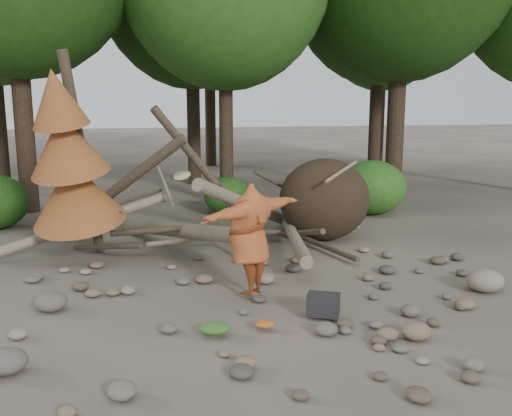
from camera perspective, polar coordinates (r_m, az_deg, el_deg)
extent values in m
plane|color=#514C44|center=(9.39, 0.03, -10.21)|extent=(120.00, 120.00, 0.00)
ellipsoid|color=#332619|center=(13.81, 6.86, 0.85)|extent=(2.20, 1.87, 1.98)
cylinder|color=gray|center=(12.61, -7.96, -2.18)|extent=(2.61, 5.11, 1.08)
cylinder|color=gray|center=(13.26, -0.38, 0.11)|extent=(3.18, 3.71, 1.90)
cylinder|color=brown|center=(13.32, -13.50, 2.04)|extent=(3.08, 1.91, 2.49)
cylinder|color=gray|center=(12.90, 3.73, -2.72)|extent=(1.13, 4.98, 0.43)
cylinder|color=brown|center=(13.54, -5.48, 4.14)|extent=(2.39, 1.03, 2.89)
cylinder|color=gray|center=(12.90, -16.97, -1.58)|extent=(3.71, 0.86, 1.20)
cylinder|color=#4C3F30|center=(12.47, -14.77, -3.78)|extent=(1.52, 1.70, 0.49)
cylinder|color=gray|center=(13.37, -3.08, -0.25)|extent=(1.57, 0.85, 0.69)
cylinder|color=#4C3F30|center=(14.11, 3.02, 1.99)|extent=(1.92, 1.25, 1.10)
cylinder|color=gray|center=(12.92, -9.12, 2.38)|extent=(0.37, 1.42, 0.85)
cylinder|color=#4C3F30|center=(12.85, 6.67, -3.75)|extent=(0.79, 2.54, 0.12)
cylinder|color=gray|center=(12.07, -6.79, -3.24)|extent=(1.78, 1.11, 0.29)
cylinder|color=#4C3F30|center=(12.47, -16.97, 4.99)|extent=(0.67, 1.13, 4.35)
cone|color=brown|center=(12.26, -17.64, 1.55)|extent=(2.06, 2.13, 1.86)
cone|color=brown|center=(11.95, -18.51, 6.11)|extent=(1.71, 1.78, 1.65)
cone|color=brown|center=(11.74, -19.34, 10.39)|extent=(1.23, 1.30, 1.41)
cylinder|color=#38281C|center=(18.37, -22.60, 13.51)|extent=(0.56, 0.56, 8.96)
cylinder|color=#38281C|center=(17.99, -3.04, 11.48)|extent=(0.44, 0.44, 7.14)
cylinder|color=#38281C|center=(20.42, 14.07, 14.35)|extent=(0.60, 0.60, 9.45)
cylinder|color=#38281C|center=(22.90, -6.35, 13.05)|extent=(0.52, 0.52, 8.54)
cylinder|color=#38281C|center=(24.44, 11.97, 12.25)|extent=(0.50, 0.50, 8.12)
cylinder|color=#38281C|center=(29.33, -4.64, 12.79)|extent=(0.54, 0.54, 8.75)
cylinder|color=#38281C|center=(31.32, 12.41, 11.62)|extent=(0.46, 0.46, 7.84)
ellipsoid|color=#275A1A|center=(31.66, 12.74, 19.14)|extent=(7.17, 7.17, 8.60)
ellipsoid|color=#275A1A|center=(16.81, -2.86, 1.22)|extent=(1.40, 1.40, 1.12)
ellipsoid|color=#316B21|center=(17.19, 11.54, 2.04)|extent=(2.00, 2.00, 1.60)
imported|color=#A84E26|center=(9.64, -0.63, -3.15)|extent=(2.27, 1.94, 1.92)
cylinder|color=tan|center=(8.88, -7.42, 3.25)|extent=(0.33, 0.34, 0.16)
cube|color=black|center=(9.08, 6.74, -9.92)|extent=(0.59, 0.51, 0.33)
ellipsoid|color=#366428|center=(8.42, -4.10, -12.18)|extent=(0.44, 0.37, 0.17)
ellipsoid|color=#A6591C|center=(8.61, 0.90, -11.84)|extent=(0.29, 0.24, 0.10)
ellipsoid|color=#645B53|center=(7.99, -23.76, -13.84)|extent=(0.54, 0.48, 0.32)
ellipsoid|color=#7C624D|center=(8.59, 15.72, -11.77)|extent=(0.43, 0.39, 0.26)
ellipsoid|color=gray|center=(10.98, 21.93, -6.75)|extent=(0.67, 0.60, 0.40)
ellipsoid|color=#625852|center=(9.88, -19.85, -8.81)|extent=(0.53, 0.48, 0.32)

